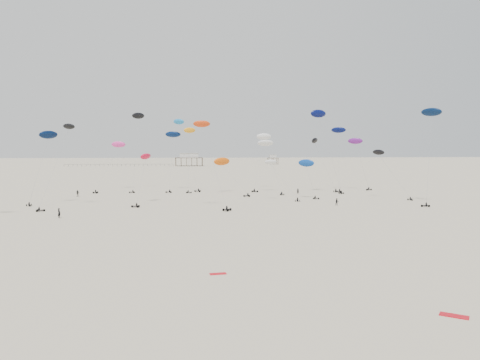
{
  "coord_description": "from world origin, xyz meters",
  "views": [
    {
      "loc": [
        -10.55,
        -7.35,
        13.58
      ],
      "look_at": [
        0.0,
        88.0,
        7.0
      ],
      "focal_mm": 35.0,
      "sensor_mm": 36.0,
      "label": 1
    }
  ],
  "objects": [
    {
      "name": "spectator_2",
      "position": [
        -41.49,
        127.09,
        0.0
      ],
      "size": [
        1.43,
        1.01,
        2.18
      ],
      "primitive_type": "imported",
      "rotation": [
        0.0,
        0.0,
        6.01
      ],
      "color": "black",
      "rests_on": "ground"
    },
    {
      "name": "rig_20",
      "position": [
        -26.99,
        148.62,
        20.76
      ],
      "size": [
        4.88,
        17.87,
        27.14
      ],
      "rotation": [
        0.0,
        0.0,
        1.71
      ],
      "color": "black",
      "rests_on": "ground"
    },
    {
      "name": "rig_5",
      "position": [
        30.06,
        133.38,
        11.6
      ],
      "size": [
        9.32,
        4.79,
        16.9
      ],
      "rotation": [
        0.0,
        0.0,
        5.85
      ],
      "color": "black",
      "rests_on": "ground"
    },
    {
      "name": "spectator_3",
      "position": [
        21.63,
        127.61,
        0.0
      ],
      "size": [
        0.87,
        0.79,
        1.97
      ],
      "primitive_type": "imported",
      "rotation": [
        0.0,
        0.0,
        2.6
      ],
      "color": "black",
      "rests_on": "ground"
    },
    {
      "name": "pavilion_small",
      "position": [
        60.0,
        380.0,
        3.49
      ],
      "size": [
        9.0,
        7.0,
        8.0
      ],
      "color": "brown",
      "rests_on": "ground"
    },
    {
      "name": "rig_11",
      "position": [
        -39.36,
        101.79,
        12.43
      ],
      "size": [
        7.17,
        10.98,
        20.01
      ],
      "rotation": [
        0.0,
        0.0,
        4.78
      ],
      "color": "black",
      "rests_on": "ground"
    },
    {
      "name": "rig_1",
      "position": [
        13.32,
        110.88,
        6.04
      ],
      "size": [
        8.75,
        5.62,
        11.41
      ],
      "rotation": [
        0.0,
        0.0,
        6.08
      ],
      "color": "black",
      "rests_on": "ground"
    },
    {
      "name": "spectator_1",
      "position": [
        24.45,
        99.66,
        0.0
      ],
      "size": [
        1.0,
        0.65,
        1.93
      ],
      "primitive_type": "imported",
      "rotation": [
        0.0,
        0.0,
        6.17
      ],
      "color": "black",
      "rests_on": "ground"
    },
    {
      "name": "rig_9",
      "position": [
        37.18,
        137.77,
        15.12
      ],
      "size": [
        6.24,
        11.52,
        20.85
      ],
      "rotation": [
        0.0,
        0.0,
        1.14
      ],
      "color": "black",
      "rests_on": "ground"
    },
    {
      "name": "rig_18",
      "position": [
        -5.5,
        96.32,
        11.99
      ],
      "size": [
        8.51,
        8.48,
        20.1
      ],
      "rotation": [
        0.0,
        0.0,
        5.45
      ],
      "color": "black",
      "rests_on": "ground"
    },
    {
      "name": "rig_4",
      "position": [
        13.75,
        145.49,
        14.08
      ],
      "size": [
        8.68,
        15.83,
        21.48
      ],
      "rotation": [
        0.0,
        0.0,
        4.05
      ],
      "color": "black",
      "rests_on": "ground"
    },
    {
      "name": "grounded_kite_a",
      "position": [
        10.72,
        27.42,
        0.0
      ],
      "size": [
        2.31,
        2.03,
        0.08
      ],
      "primitive_type": "cube",
      "rotation": [
        0.0,
        0.0,
        -0.63
      ],
      "color": "red",
      "rests_on": "ground"
    },
    {
      "name": "rig_16",
      "position": [
        -34.38,
        146.92,
        11.68
      ],
      "size": [
        8.38,
        16.37,
        19.59
      ],
      "rotation": [
        0.0,
        0.0,
        5.93
      ],
      "color": "black",
      "rests_on": "ground"
    },
    {
      "name": "rig_3",
      "position": [
        42.19,
        112.45,
        9.3
      ],
      "size": [
        8.44,
        9.45,
        14.37
      ],
      "rotation": [
        0.0,
        0.0,
        3.21
      ],
      "color": "black",
      "rests_on": "ground"
    },
    {
      "name": "rig_12",
      "position": [
        43.77,
        137.85,
        12.35
      ],
      "size": [
        7.82,
        4.51,
        17.01
      ],
      "rotation": [
        0.0,
        0.0,
        2.13
      ],
      "color": "black",
      "rests_on": "ground"
    },
    {
      "name": "rig_8",
      "position": [
        13.53,
        133.22,
        12.91
      ],
      "size": [
        6.39,
        12.11,
        17.41
      ],
      "rotation": [
        0.0,
        0.0,
        0.03
      ],
      "color": "black",
      "rests_on": "ground"
    },
    {
      "name": "rig_15",
      "position": [
        28.65,
        129.08,
        21.6
      ],
      "size": [
        10.16,
        5.6,
        25.1
      ],
      "rotation": [
        0.0,
        0.0,
        0.57
      ],
      "color": "black",
      "rests_on": "ground"
    },
    {
      "name": "rig_10",
      "position": [
        -12.03,
        141.0,
        16.56
      ],
      "size": [
        9.13,
        8.25,
        22.97
      ],
      "rotation": [
        0.0,
        0.0,
        1.38
      ],
      "color": "black",
      "rests_on": "ground"
    },
    {
      "name": "rig_0",
      "position": [
        -44.38,
        108.53,
        14.12
      ],
      "size": [
        7.1,
        6.51,
        17.91
      ],
      "rotation": [
        0.0,
        0.0,
        3.61
      ],
      "color": "black",
      "rests_on": "ground"
    },
    {
      "name": "rig_13",
      "position": [
        0.33,
        133.23,
        8.39
      ],
      "size": [
        10.07,
        16.5,
        16.77
      ],
      "rotation": [
        0.0,
        0.0,
        1.56
      ],
      "color": "black",
      "rests_on": "ground"
    },
    {
      "name": "spectator_0",
      "position": [
        -35.56,
        85.92,
        0.0
      ],
      "size": [
        0.99,
        0.99,
        2.28
      ],
      "primitive_type": "imported",
      "rotation": [
        0.0,
        0.0,
        2.36
      ],
      "color": "black",
      "rests_on": "ground"
    },
    {
      "name": "rig_2",
      "position": [
        -21.48,
        107.36,
        8.34
      ],
      "size": [
        4.35,
        12.12,
        13.73
      ],
      "rotation": [
        0.0,
        0.0,
        1.43
      ],
      "color": "black",
      "rests_on": "ground"
    },
    {
      "name": "grounded_kite_b",
      "position": [
        -7.46,
        42.18,
        0.0
      ],
      "size": [
        1.86,
        0.89,
        0.07
      ],
      "primitive_type": "cube",
      "rotation": [
        0.0,
        0.0,
        0.11
      ],
      "color": "red",
      "rests_on": "ground"
    },
    {
      "name": "pier_fence",
      "position": [
        -62.0,
        350.0,
        0.77
      ],
      "size": [
        80.2,
        0.2,
        1.5
      ],
      "color": "black",
      "rests_on": "ground"
    },
    {
      "name": "rig_14",
      "position": [
        21.2,
        114.98,
        8.32
      ],
      "size": [
        5.47,
        5.07,
        10.71
      ],
      "rotation": [
        0.0,
        0.0,
        4.29
      ],
      "color": "black",
      "rests_on": "ground"
    },
    {
      "name": "rig_7",
      "position": [
        -10.21,
        135.65,
        14.82
      ],
      "size": [
        3.99,
        4.38,
        19.89
      ],
      "rotation": [
        0.0,
        0.0,
        4.39
      ],
      "color": "black",
      "rests_on": "ground"
    },
    {
      "name": "ground_plane",
      "position": [
        0.0,
        200.0,
        0.0
      ],
      "size": [
        900.0,
        900.0,
        0.0
      ],
      "primitive_type": "plane",
      "color": "beige"
    },
    {
      "name": "pavilion_main",
      "position": [
        -10.0,
        350.0,
        4.22
      ],
      "size": [
        21.0,
        13.0,
        9.8
      ],
      "color": "brown",
      "rests_on": "ground"
    },
    {
      "name": "rig_19",
      "position": [
        -15.56,
        143.82,
        15.48
      ],
      "size": [
        5.46,
        12.56,
        19.97
      ],
      "rotation": [
        0.0,
        0.0,
        1.8
      ],
      "color": "black",
      "rests_on": "ground"
    },
    {
      "name": "rig_17",
      "position": [
        47.4,
        99.78,
        18.69
      ],
      "size": [
        7.69,
        9.64,
        23.53
      ],
      "rotation": [
        0.0,
        0.0,
        1.58
      ],
      "color": "black",
      "rests_on": "ground"
    }
  ]
}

